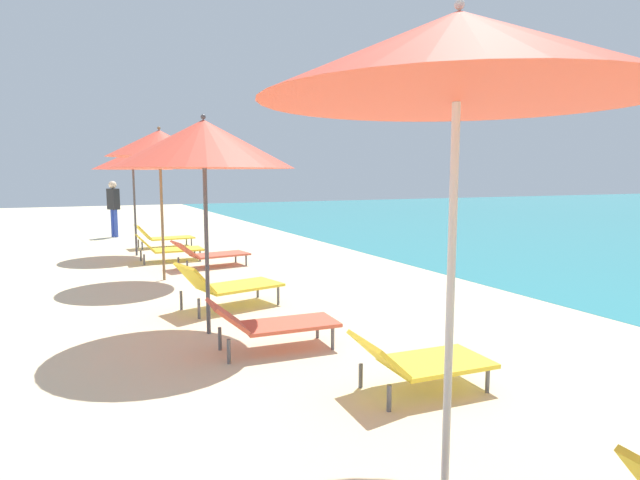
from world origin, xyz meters
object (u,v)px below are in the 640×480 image
(umbrella_fifth, at_px, (159,144))
(lounger_fifth_shoreside, at_px, (210,253))
(lounger_third_shoreside, at_px, (420,360))
(lounger_fourth_inland, at_px, (272,322))
(lounger_farthest_inland, at_px, (168,248))
(person_walking_mid, at_px, (113,203))
(lounger_farthest_shoreside, at_px, (163,236))
(umbrella_third, at_px, (458,57))
(lounger_fourth_shoreside, at_px, (228,284))
(umbrella_farthest, at_px, (133,160))
(umbrella_fourth, at_px, (204,144))

(umbrella_fifth, distance_m, lounger_fifth_shoreside, 2.65)
(lounger_third_shoreside, distance_m, lounger_fifth_shoreside, 7.19)
(lounger_fourth_inland, height_order, lounger_farthest_inland, lounger_farthest_inland)
(person_walking_mid, bearing_deg, lounger_farthest_shoreside, 77.54)
(umbrella_fifth, bearing_deg, lounger_fifth_shoreside, 42.39)
(umbrella_third, relative_size, lounger_fourth_inland, 2.03)
(umbrella_third, distance_m, lounger_fourth_shoreside, 5.42)
(lounger_fourth_inland, relative_size, umbrella_farthest, 0.56)
(umbrella_fourth, bearing_deg, lounger_fourth_shoreside, 64.13)
(lounger_fourth_inland, bearing_deg, lounger_third_shoreside, -59.81)
(umbrella_third, xyz_separation_m, lounger_fifth_shoreside, (0.52, 8.45, -2.30))
(umbrella_third, bearing_deg, lounger_fourth_shoreside, 90.61)
(umbrella_fifth, relative_size, umbrella_farthest, 1.09)
(umbrella_third, distance_m, person_walking_mid, 15.18)
(lounger_fifth_shoreside, distance_m, person_walking_mid, 6.82)
(person_walking_mid, bearing_deg, lounger_fourth_shoreside, 64.09)
(umbrella_third, xyz_separation_m, umbrella_fifth, (-0.57, 7.45, -0.11))
(umbrella_third, relative_size, lounger_third_shoreside, 2.32)
(umbrella_third, height_order, lounger_fourth_shoreside, umbrella_third)
(lounger_fourth_shoreside, xyz_separation_m, lounger_fifth_shoreside, (0.57, 3.52, -0.06))
(umbrella_third, distance_m, lounger_third_shoreside, 2.73)
(umbrella_third, height_order, lounger_farthest_inland, umbrella_third)
(lounger_fourth_shoreside, height_order, lounger_fourth_inland, lounger_fourth_shoreside)
(lounger_fourth_inland, relative_size, person_walking_mid, 0.82)
(lounger_third_shoreside, xyz_separation_m, umbrella_fifth, (-1.28, 6.19, 2.20))
(umbrella_third, relative_size, umbrella_fourth, 1.11)
(umbrella_fourth, height_order, lounger_fifth_shoreside, umbrella_fourth)
(lounger_fourth_shoreside, bearing_deg, umbrella_third, -102.17)
(lounger_fourth_inland, bearing_deg, umbrella_third, -84.80)
(umbrella_third, xyz_separation_m, lounger_fourth_inland, (-0.11, 2.87, -2.28))
(umbrella_farthest, bearing_deg, umbrella_fourth, -89.12)
(umbrella_third, bearing_deg, lounger_farthest_shoreside, 89.51)
(umbrella_third, height_order, lounger_fifth_shoreside, umbrella_third)
(lounger_fourth_shoreside, height_order, person_walking_mid, person_walking_mid)
(umbrella_fourth, bearing_deg, umbrella_farthest, 90.88)
(umbrella_fourth, relative_size, lounger_fourth_inland, 1.84)
(lounger_fourth_inland, bearing_deg, lounger_fifth_shoreside, 86.42)
(umbrella_fourth, relative_size, lounger_farthest_shoreside, 1.72)
(lounger_fifth_shoreside, bearing_deg, lounger_fourth_inland, -104.97)
(lounger_fourth_shoreside, relative_size, lounger_farthest_inland, 1.11)
(umbrella_third, distance_m, lounger_fifth_shoreside, 8.77)
(lounger_fourth_inland, bearing_deg, umbrella_fifth, 98.62)
(umbrella_fourth, xyz_separation_m, lounger_farthest_shoreside, (0.70, 8.22, -2.00))
(lounger_fourth_inland, height_order, umbrella_fifth, umbrella_fifth)
(lounger_fifth_shoreside, relative_size, lounger_farthest_inland, 1.14)
(umbrella_third, height_order, lounger_third_shoreside, umbrella_third)
(umbrella_third, relative_size, lounger_fifth_shoreside, 1.79)
(umbrella_fourth, xyz_separation_m, lounger_fourth_inland, (0.48, -0.94, -1.97))
(lounger_fourth_shoreside, distance_m, lounger_fourth_inland, 2.07)
(umbrella_third, bearing_deg, umbrella_fifth, 94.39)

